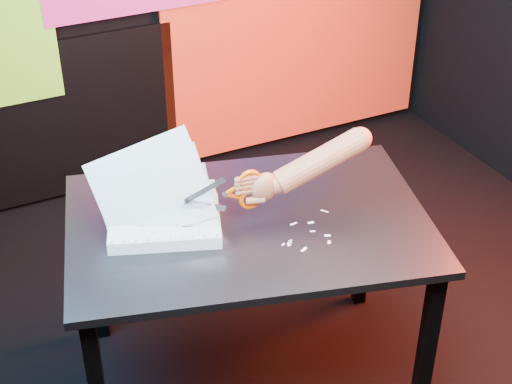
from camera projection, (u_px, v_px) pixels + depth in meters
room at (345, 23)px, 2.61m from camera, size 3.01×3.01×2.71m
backdrop at (199, 1)px, 3.95m from camera, size 2.88×0.05×2.08m
work_table at (248, 240)px, 2.74m from camera, size 1.41×1.12×0.75m
printout_stack at (164, 220)px, 2.64m from camera, size 0.44×0.38×0.35m
scissors at (245, 191)px, 2.61m from camera, size 0.27×0.05×0.15m
hand_forearm at (311, 165)px, 2.64m from camera, size 0.47×0.13×0.22m
paper_clippings at (307, 235)px, 2.62m from camera, size 0.24×0.19×0.00m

